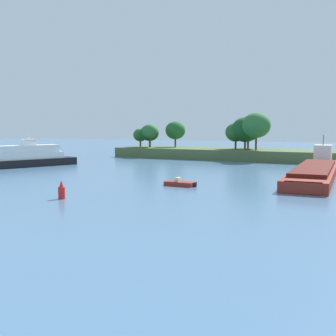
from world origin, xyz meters
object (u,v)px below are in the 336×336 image
white_riverboat (14,158)px  cargo_barge (316,170)px  fishing_skiff (180,183)px  channel_buoy_red (62,191)px

white_riverboat → cargo_barge: size_ratio=0.68×
fishing_skiff → channel_buoy_red: (-6.73, -13.90, 0.52)m
fishing_skiff → white_riverboat: (-36.98, 7.19, 1.45)m
channel_buoy_red → white_riverboat: bearing=145.1°
cargo_barge → channel_buoy_red: bearing=-123.1°
fishing_skiff → white_riverboat: bearing=169.0°
fishing_skiff → white_riverboat: white_riverboat is taller
fishing_skiff → cargo_barge: (13.83, 17.62, 0.70)m
fishing_skiff → white_riverboat: size_ratio=0.18×
fishing_skiff → channel_buoy_red: size_ratio=2.18×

